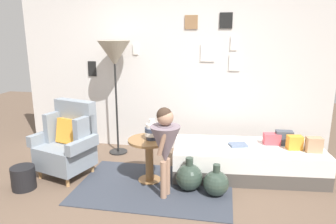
{
  "coord_description": "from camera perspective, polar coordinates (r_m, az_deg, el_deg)",
  "views": [
    {
      "loc": [
        0.85,
        -2.81,
        1.82
      ],
      "look_at": [
        0.15,
        0.95,
        0.85
      ],
      "focal_mm": 33.17,
      "sensor_mm": 36.0,
      "label": 1
    }
  ],
  "objects": [
    {
      "name": "ground_plane",
      "position": [
        3.45,
        -5.61,
        -17.66
      ],
      "size": [
        12.0,
        12.0,
        0.0
      ],
      "primitive_type": "plane",
      "color": "brown"
    },
    {
      "name": "gallery_wall",
      "position": [
        4.86,
        0.44,
        8.12
      ],
      "size": [
        4.8,
        0.12,
        2.6
      ],
      "color": "silver",
      "rests_on": "ground"
    },
    {
      "name": "rug",
      "position": [
        3.9,
        -2.46,
        -13.49
      ],
      "size": [
        1.86,
        1.23,
        0.01
      ],
      "primitive_type": "cube",
      "color": "#333842",
      "rests_on": "ground"
    },
    {
      "name": "armchair",
      "position": [
        4.28,
        -17.83,
        -5.3
      ],
      "size": [
        0.87,
        0.75,
        0.97
      ],
      "color": "tan",
      "rests_on": "ground"
    },
    {
      "name": "daybed",
      "position": [
        4.26,
        14.31,
        -8.59
      ],
      "size": [
        1.96,
        0.96,
        0.4
      ],
      "color": "#4C4742",
      "rests_on": "ground"
    },
    {
      "name": "pillow_head",
      "position": [
        4.22,
        25.24,
        -5.47
      ],
      "size": [
        0.2,
        0.14,
        0.19
      ],
      "primitive_type": "cube",
      "rotation": [
        0.0,
        0.0,
        0.1
      ],
      "color": "tan",
      "rests_on": "daybed"
    },
    {
      "name": "pillow_mid",
      "position": [
        4.23,
        22.24,
        -5.23
      ],
      "size": [
        0.2,
        0.15,
        0.18
      ],
      "primitive_type": "cube",
      "rotation": [
        0.0,
        0.0,
        0.17
      ],
      "color": "orange",
      "rests_on": "daybed"
    },
    {
      "name": "pillow_back",
      "position": [
        4.36,
        20.53,
        -4.44
      ],
      "size": [
        0.22,
        0.12,
        0.19
      ],
      "primitive_type": "cube",
      "rotation": [
        0.0,
        0.0,
        0.02
      ],
      "color": "#474C56",
      "rests_on": "daybed"
    },
    {
      "name": "pillow_extra",
      "position": [
        4.31,
        18.53,
        -4.72
      ],
      "size": [
        0.22,
        0.15,
        0.15
      ],
      "primitive_type": "cube",
      "rotation": [
        0.0,
        0.0,
        0.13
      ],
      "color": "#D64C56",
      "rests_on": "daybed"
    },
    {
      "name": "side_table",
      "position": [
        3.89,
        -3.47,
        -7.3
      ],
      "size": [
        0.52,
        0.52,
        0.56
      ],
      "color": "olive",
      "rests_on": "ground"
    },
    {
      "name": "vase_striped",
      "position": [
        3.8,
        -2.97,
        -3.52
      ],
      "size": [
        0.18,
        0.18,
        0.26
      ],
      "color": "#2D384C",
      "rests_on": "side_table"
    },
    {
      "name": "floor_lamp",
      "position": [
        4.67,
        -9.81,
        10.12
      ],
      "size": [
        0.48,
        0.48,
        1.72
      ],
      "color": "black",
      "rests_on": "ground"
    },
    {
      "name": "person_child",
      "position": [
        3.42,
        -0.51,
        -5.47
      ],
      "size": [
        0.34,
        0.34,
        1.05
      ],
      "color": "#A37A60",
      "rests_on": "ground"
    },
    {
      "name": "book_on_daybed",
      "position": [
        4.15,
        12.76,
        -5.9
      ],
      "size": [
        0.26,
        0.22,
        0.03
      ],
      "primitive_type": "cube",
      "rotation": [
        0.0,
        0.0,
        0.32
      ],
      "color": "slate",
      "rests_on": "daybed"
    },
    {
      "name": "demijohn_near",
      "position": [
        3.77,
        3.9,
        -11.79
      ],
      "size": [
        0.32,
        0.32,
        0.41
      ],
      "color": "#2D3D33",
      "rests_on": "ground"
    },
    {
      "name": "demijohn_far",
      "position": [
        3.69,
        8.82,
        -12.77
      ],
      "size": [
        0.3,
        0.3,
        0.38
      ],
      "color": "#2D3D33",
      "rests_on": "ground"
    },
    {
      "name": "magazine_basket",
      "position": [
        4.18,
        -25.03,
        -10.9
      ],
      "size": [
        0.28,
        0.28,
        0.28
      ],
      "primitive_type": "cylinder",
      "color": "black",
      "rests_on": "ground"
    }
  ]
}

